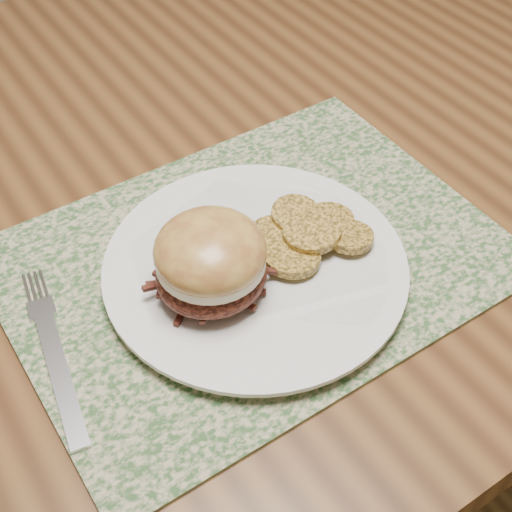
{
  "coord_description": "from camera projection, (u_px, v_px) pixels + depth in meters",
  "views": [
    {
      "loc": [
        -0.34,
        -0.55,
        1.24
      ],
      "look_at": [
        -0.1,
        -0.19,
        0.79
      ],
      "focal_mm": 50.0,
      "sensor_mm": 36.0,
      "label": 1
    }
  ],
  "objects": [
    {
      "name": "ground",
      "position": [
        245.0,
        456.0,
        1.35
      ],
      "size": [
        3.5,
        3.5,
        0.0
      ],
      "primitive_type": "plane",
      "color": "#50371B",
      "rests_on": "ground"
    },
    {
      "name": "dining_table",
      "position": [
        238.0,
        191.0,
        0.86
      ],
      "size": [
        1.5,
        0.9,
        0.75
      ],
      "color": "brown",
      "rests_on": "ground"
    },
    {
      "name": "placemat",
      "position": [
        253.0,
        259.0,
        0.67
      ],
      "size": [
        0.45,
        0.33,
        0.0
      ],
      "primitive_type": "cube",
      "color": "#31532A",
      "rests_on": "dining_table"
    },
    {
      "name": "dinner_plate",
      "position": [
        255.0,
        269.0,
        0.65
      ],
      "size": [
        0.26,
        0.26,
        0.02
      ],
      "primitive_type": "cylinder",
      "color": "white",
      "rests_on": "placemat"
    },
    {
      "name": "pork_sandwich",
      "position": [
        211.0,
        261.0,
        0.59
      ],
      "size": [
        0.12,
        0.12,
        0.07
      ],
      "rotation": [
        0.0,
        0.0,
        0.3
      ],
      "color": "black",
      "rests_on": "dinner_plate"
    },
    {
      "name": "roasted_potatoes",
      "position": [
        308.0,
        233.0,
        0.66
      ],
      "size": [
        0.13,
        0.11,
        0.03
      ],
      "color": "#B28634",
      "rests_on": "dinner_plate"
    },
    {
      "name": "fork",
      "position": [
        54.0,
        351.0,
        0.59
      ],
      "size": [
        0.05,
        0.19,
        0.0
      ],
      "rotation": [
        0.0,
        0.0,
        -0.18
      ],
      "color": "silver",
      "rests_on": "placemat"
    }
  ]
}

